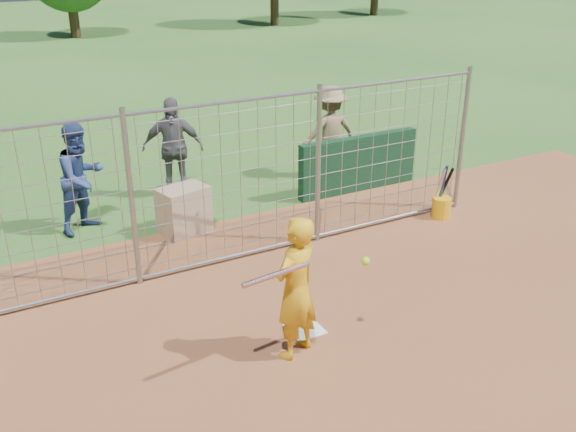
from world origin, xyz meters
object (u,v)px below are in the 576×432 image
bystander_b (173,148)px  bucket_with_bats (441,205)px  batter (296,288)px  equipment_bin (184,210)px  bystander_a (82,178)px  bystander_c (330,132)px

bystander_b → bucket_with_bats: 5.07m
batter → equipment_bin: size_ratio=2.23×
bystander_b → batter: bearing=-72.3°
batter → bucket_with_bats: size_ratio=1.83×
bystander_a → bystander_b: bearing=-8.1°
bucket_with_bats → bystander_c: bearing=101.8°
batter → equipment_bin: (0.05, 3.95, -0.49)m
batter → bucket_with_bats: (4.29, 2.33, -0.65)m
bystander_c → equipment_bin: bearing=22.5°
batter → bystander_c: bystander_c is taller
bystander_b → bucket_with_bats: size_ratio=2.00×
batter → equipment_bin: bearing=-113.8°
bystander_c → equipment_bin: 3.88m
bystander_a → bystander_b: (1.85, 0.73, 0.03)m
bucket_with_bats → bystander_b: bearing=139.6°
bystander_a → equipment_bin: size_ratio=2.35×
bystander_b → equipment_bin: bearing=-81.9°
bystander_a → bystander_c: (5.08, 0.31, 0.01)m
bystander_c → bucket_with_bats: (0.59, -2.84, -0.70)m
bystander_a → bystander_b: bystander_b is taller
bystander_b → bystander_c: size_ratio=1.03×
batter → bucket_with_bats: bearing=-174.6°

